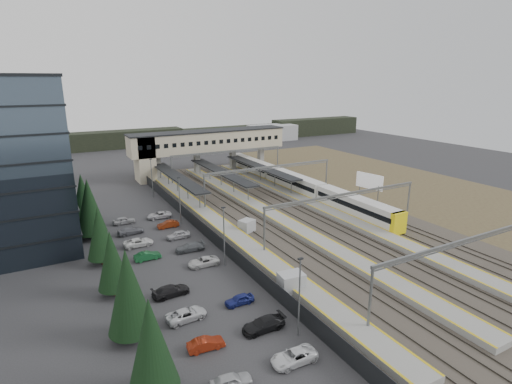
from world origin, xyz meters
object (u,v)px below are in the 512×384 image
train (295,183)px  footbridge (199,144)px  billboard (369,182)px  relay_cabin_far (247,226)px  relay_cabin_near (291,283)px

train → footbridge: bearing=116.3°
billboard → relay_cabin_far: bearing=-171.5°
relay_cabin_far → billboard: billboard is taller
relay_cabin_near → billboard: 41.65m
relay_cabin_far → train: 25.81m
footbridge → billboard: footbridge is taller
train → billboard: 15.60m
footbridge → relay_cabin_far: bearing=-100.7°
train → billboard: bearing=-48.8°
relay_cabin_near → footbridge: size_ratio=0.07×
billboard → relay_cabin_near: bearing=-145.7°
relay_cabin_far → train: train is taller
footbridge → train: size_ratio=0.69×
train → billboard: size_ratio=9.62×
footbridge → billboard: 43.12m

